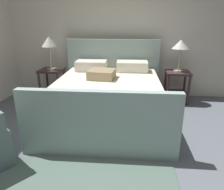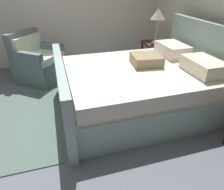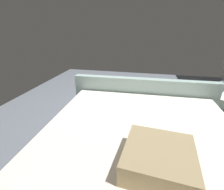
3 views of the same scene
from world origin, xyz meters
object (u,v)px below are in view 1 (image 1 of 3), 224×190
Objects in this scene: bed at (108,96)px; nightstand_left at (52,79)px; nightstand_right at (177,81)px; table_lamp_right at (181,45)px; table_lamp_left at (49,43)px.

bed is 1.45m from nightstand_left.
bed is 3.79× the size of nightstand_right.
nightstand_right is at bearing 180.00° from table_lamp_right.
bed is at bearing -32.67° from nightstand_left.
table_lamp_left is at bearing 147.33° from bed.
bed is 1.64m from table_lamp_left.
nightstand_left is at bearing -45.00° from table_lamp_left.
table_lamp_left reaches higher than nightstand_right.
bed is at bearing -145.53° from nightstand_right.
table_lamp_right is at bearing 1.36° from table_lamp_left.
table_lamp_right reaches higher than nightstand_left.
nightstand_left is at bearing 147.33° from bed.
nightstand_right is 2.55m from table_lamp_left.
bed reaches higher than nightstand_right.
bed is 1.49m from nightstand_right.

